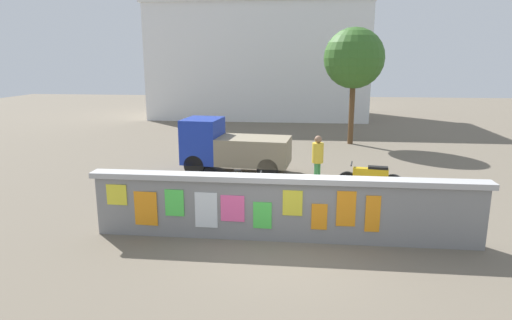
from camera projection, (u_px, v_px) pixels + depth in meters
ground at (293, 159)px, 17.40m from camera, size 60.00×60.00×0.00m
poster_wall at (284, 207)px, 9.48m from camera, size 8.47×0.42×1.42m
auto_rickshaw_truck at (231, 147)px, 15.13m from camera, size 3.73×1.83×1.85m
motorcycle at (372, 178)px, 12.87m from camera, size 1.90×0.56×0.87m
bicycle_near at (307, 208)px, 10.54m from camera, size 1.71×0.44×0.95m
bicycle_far at (243, 191)px, 11.91m from camera, size 1.71×0.44×0.95m
person_walking at (318, 157)px, 13.24m from camera, size 0.45×0.45×1.62m
tree_roadside at (354, 59)px, 19.68m from camera, size 2.69×2.69×5.22m
building_background at (260, 59)px, 29.76m from camera, size 14.15×6.80×7.66m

